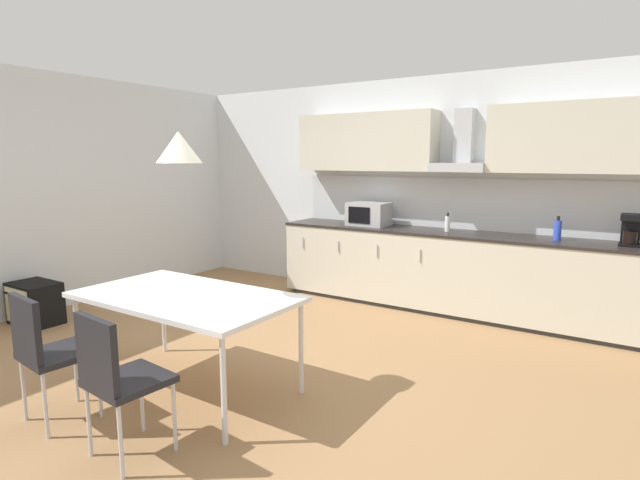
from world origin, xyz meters
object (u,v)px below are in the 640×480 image
at_px(chair_near_left, 45,346).
at_px(chair_near_right, 115,372).
at_px(microwave, 369,214).
at_px(dining_table, 185,300).
at_px(coffee_maker, 631,230).
at_px(bottle_blue, 558,230).
at_px(pendant_lamp, 179,147).
at_px(bottle_white, 447,224).
at_px(guitar_amp, 35,303).

bearing_deg(chair_near_left, chair_near_right, -0.02).
bearing_deg(microwave, chair_near_left, -94.84).
relative_size(microwave, dining_table, 0.30).
relative_size(coffee_maker, chair_near_right, 0.34).
bearing_deg(microwave, bottle_blue, 0.39).
bearing_deg(chair_near_right, pendant_lamp, 112.99).
relative_size(coffee_maker, bottle_white, 1.43).
bearing_deg(bottle_blue, guitar_amp, -148.32).
distance_m(bottle_white, dining_table, 3.16).
height_order(microwave, guitar_amp, microwave).
bearing_deg(dining_table, pendant_lamp, 90.00).
relative_size(microwave, bottle_white, 2.29).
height_order(microwave, dining_table, microwave).
xyz_separation_m(coffee_maker, guitar_amp, (-5.18, -2.83, -0.84)).
relative_size(coffee_maker, pendant_lamp, 0.94).
height_order(chair_near_right, guitar_amp, chair_near_right).
bearing_deg(chair_near_left, bottle_blue, 57.62).
relative_size(coffee_maker, chair_near_left, 0.34).
bearing_deg(guitar_amp, bottle_blue, 31.68).
bearing_deg(chair_near_left, guitar_amp, 154.32).
relative_size(coffee_maker, dining_table, 0.19).
bearing_deg(pendant_lamp, bottle_white, 72.70).
relative_size(chair_near_left, guitar_amp, 1.67).
relative_size(coffee_maker, guitar_amp, 0.58).
xyz_separation_m(guitar_amp, pendant_lamp, (2.50, -0.18, 1.57)).
xyz_separation_m(bottle_blue, bottle_white, (-1.13, 0.00, -0.01)).
height_order(bottle_blue, chair_near_left, bottle_blue).
bearing_deg(bottle_white, bottle_blue, -0.10).
relative_size(bottle_white, guitar_amp, 0.40).
distance_m(coffee_maker, bottle_white, 1.75).
distance_m(bottle_blue, chair_near_left, 4.57).
relative_size(bottle_blue, bottle_white, 1.15).
bearing_deg(bottle_blue, dining_table, -124.50).
bearing_deg(dining_table, guitar_amp, 175.86).
distance_m(bottle_white, pendant_lamp, 3.24).
bearing_deg(dining_table, microwave, 90.97).
relative_size(dining_table, pendant_lamp, 5.07).
height_order(dining_table, chair_near_right, chair_near_right).
distance_m(dining_table, pendant_lamp, 1.10).
xyz_separation_m(microwave, bottle_white, (0.98, 0.02, -0.05)).
bearing_deg(chair_near_right, guitar_amp, 160.31).
bearing_deg(microwave, pendant_lamp, -89.03).
height_order(bottle_blue, chair_near_right, bottle_blue).
xyz_separation_m(bottle_white, guitar_amp, (-3.44, -2.82, -0.78)).
height_order(chair_near_left, guitar_amp, chair_near_left).
distance_m(bottle_blue, bottle_white, 1.13).
height_order(dining_table, chair_near_left, chair_near_left).
relative_size(bottle_white, chair_near_right, 0.24).
bearing_deg(pendant_lamp, microwave, 90.97).
distance_m(chair_near_right, guitar_amp, 3.05).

